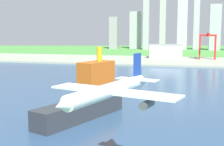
{
  "coord_description": "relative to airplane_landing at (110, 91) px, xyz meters",
  "views": [
    {
      "loc": [
        42.62,
        15.59,
        45.7
      ],
      "look_at": [
        6.1,
        157.85,
        25.97
      ],
      "focal_mm": 49.97,
      "sensor_mm": 36.0,
      "label": 1
    }
  ],
  "objects": [
    {
      "name": "container_barge",
      "position": [
        -32.58,
        75.97,
        -19.51
      ],
      "size": [
        32.33,
        59.8,
        37.02
      ],
      "color": "#2D3338",
      "rests_on": "water_bay"
    },
    {
      "name": "industrial_pier",
      "position": [
        -21.97,
        396.57,
        -28.89
      ],
      "size": [
        840.0,
        140.0,
        2.5
      ],
      "primitive_type": "cube",
      "color": "#98A08B",
      "rests_on": "ground"
    },
    {
      "name": "water_bay",
      "position": [
        -21.97,
        146.57,
        -30.06
      ],
      "size": [
        840.0,
        360.0,
        0.15
      ],
      "primitive_type": "cube",
      "color": "#2D4C70",
      "rests_on": "ground"
    },
    {
      "name": "distant_skyline",
      "position": [
        -31.44,
        727.06,
        29.21
      ],
      "size": [
        312.68,
        67.36,
        152.1
      ],
      "color": "gray",
      "rests_on": "ground"
    },
    {
      "name": "warehouse_main",
      "position": [
        -19.74,
        433.67,
        -16.53
      ],
      "size": [
        52.11,
        29.87,
        22.17
      ],
      "color": "silver",
      "rests_on": "industrial_pier"
    },
    {
      "name": "airplane_landing",
      "position": [
        0.0,
        0.0,
        0.0
      ],
      "size": [
        37.78,
        40.55,
        12.54
      ],
      "color": "silver"
    },
    {
      "name": "ground_plane",
      "position": [
        -21.97,
        206.57,
        -30.14
      ],
      "size": [
        2400.0,
        2400.0,
        0.0
      ],
      "primitive_type": "plane",
      "color": "#48903E"
    },
    {
      "name": "port_crane_red",
      "position": [
        43.91,
        425.59,
        1.78
      ],
      "size": [
        25.32,
        37.25,
        41.11
      ],
      "color": "red",
      "rests_on": "industrial_pier"
    }
  ]
}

